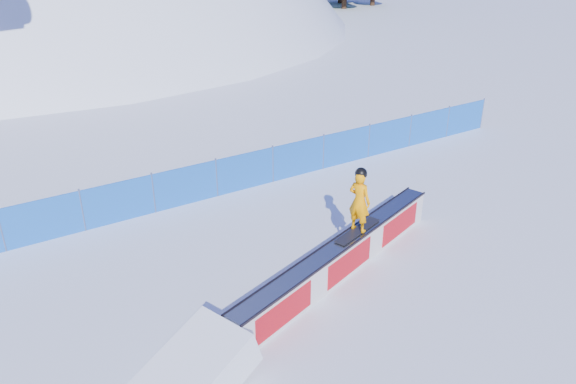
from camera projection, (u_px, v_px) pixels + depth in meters
ground at (331, 251)px, 14.36m from camera, size 160.00×160.00×0.00m
snow_hill at (64, 219)px, 54.02m from camera, size 64.00×64.00×64.00m
safety_fence at (245, 171)px, 17.53m from camera, size 22.05×0.05×1.30m
rail_box at (341, 258)px, 13.24m from camera, size 7.19×2.81×0.89m
snowboarder at (359, 201)px, 13.16m from camera, size 1.59×0.77×1.65m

